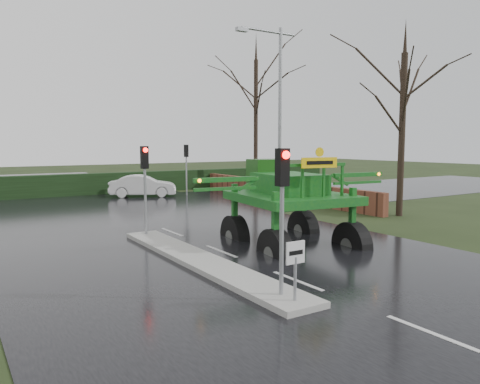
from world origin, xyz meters
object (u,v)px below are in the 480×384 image
traffic_signal_mid (145,171)px  white_sedan (143,197)px  street_light_right (276,101)px  traffic_signal_near (282,190)px  traffic_signal_far (186,158)px  crop_sprayer (272,192)px  keep_left_sign (295,261)px

traffic_signal_mid → white_sedan: 14.40m
traffic_signal_mid → street_light_right: bearing=25.4°
street_light_right → white_sedan: 11.58m
traffic_signal_near → traffic_signal_mid: size_ratio=1.00×
traffic_signal_far → white_sedan: 3.96m
street_light_right → crop_sprayer: (-6.92, -9.14, -3.92)m
traffic_signal_near → traffic_signal_mid: (0.00, 8.50, 0.00)m
traffic_signal_mid → white_sedan: bearing=69.7°
traffic_signal_near → crop_sprayer: bearing=56.4°
street_light_right → traffic_signal_far: bearing=101.9°
traffic_signal_far → white_sedan: traffic_signal_far is taller
keep_left_sign → traffic_signal_near: traffic_signal_near is taller
white_sedan → street_light_right: bearing=-128.2°
keep_left_sign → traffic_signal_far: traffic_signal_far is taller
traffic_signal_mid → street_light_right: street_light_right is taller
keep_left_sign → crop_sprayer: (2.57, 4.36, 1.01)m
traffic_signal_near → crop_sprayer: crop_sprayer is taller
traffic_signal_near → traffic_signal_far: size_ratio=1.00×
keep_left_sign → traffic_signal_mid: size_ratio=0.38×
keep_left_sign → street_light_right: bearing=54.9°
traffic_signal_near → crop_sprayer: 4.68m
traffic_signal_near → white_sedan: size_ratio=0.79×
crop_sprayer → white_sedan: (2.33, 17.92, -2.07)m
traffic_signal_near → white_sedan: bearing=77.3°
traffic_signal_far → crop_sprayer: 17.93m
white_sedan → traffic_signal_mid: bearing=-176.1°
keep_left_sign → white_sedan: size_ratio=0.30×
keep_left_sign → crop_sprayer: size_ratio=0.17×
traffic_signal_mid → traffic_signal_near: bearing=-90.0°
street_light_right → white_sedan: bearing=117.6°
crop_sprayer → keep_left_sign: bearing=-113.7°
keep_left_sign → traffic_signal_near: 1.61m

